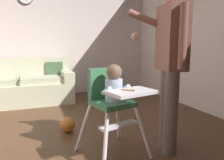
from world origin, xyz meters
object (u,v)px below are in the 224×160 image
at_px(couch, 20,86).
at_px(toy_ball, 68,125).
at_px(high_chair, 113,94).
at_px(adult_standing, 170,61).

bearing_deg(couch, toy_ball, 19.60).
distance_m(high_chair, adult_standing, 0.66).
bearing_deg(adult_standing, toy_ball, -30.82).
relative_size(high_chair, adult_standing, 0.56).
height_order(high_chair, toy_ball, high_chair).
xyz_separation_m(couch, toy_ball, (0.63, -1.76, -0.24)).
xyz_separation_m(adult_standing, toy_ball, (-0.90, 0.88, -0.86)).
bearing_deg(couch, high_chair, 21.01).
bearing_deg(toy_ball, couch, 109.60).
distance_m(couch, adult_standing, 3.11).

